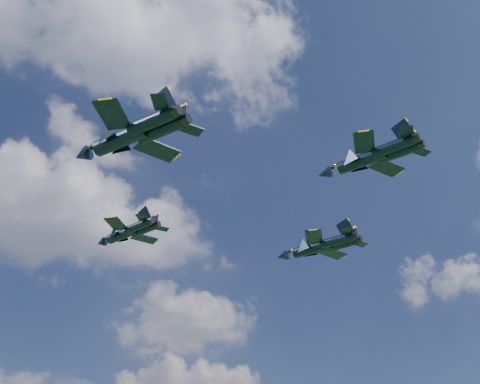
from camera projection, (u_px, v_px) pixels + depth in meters
name	position (u px, v px, depth m)	size (l,w,h in m)	color
jet_lead	(121.00, 235.00, 95.54)	(11.48, 12.64, 3.29)	black
jet_left	(118.00, 140.00, 73.74)	(15.98, 16.04, 4.36)	black
jet_right	(310.00, 249.00, 100.10)	(13.91, 14.02, 3.80)	black
jet_slot	(358.00, 161.00, 77.83)	(12.88, 13.80, 3.63)	black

